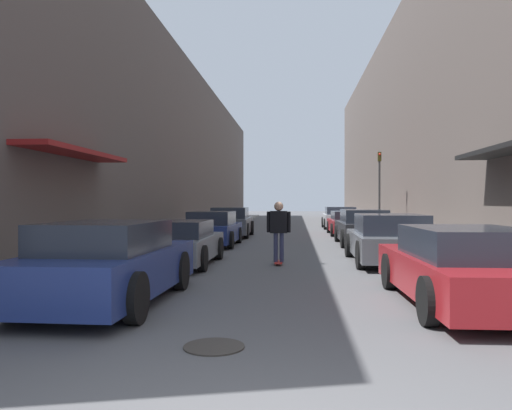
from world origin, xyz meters
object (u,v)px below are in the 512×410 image
(parked_car_left_2, at_px, (213,229))
(parked_car_right_2, at_px, (363,228))
(parked_car_right_3, at_px, (348,223))
(parked_car_left_0, at_px, (109,264))
(parked_car_right_1, at_px, (389,239))
(traffic_light, at_px, (379,184))
(manhole_cover, at_px, (214,347))
(parked_car_left_3, at_px, (231,223))
(skateboarder, at_px, (279,226))
(parked_car_left_1, at_px, (179,243))
(parked_car_right_0, at_px, (464,267))
(parked_car_right_4, at_px, (340,218))

(parked_car_left_2, bearing_deg, parked_car_right_2, 8.97)
(parked_car_right_3, bearing_deg, parked_car_left_0, -108.12)
(parked_car_right_1, bearing_deg, traffic_light, 82.00)
(parked_car_right_2, bearing_deg, manhole_cover, -104.26)
(parked_car_left_0, distance_m, parked_car_left_3, 15.42)
(parked_car_left_3, bearing_deg, traffic_light, 10.56)
(parked_car_right_2, relative_size, manhole_cover, 6.42)
(manhole_cover, height_order, traffic_light, traffic_light)
(parked_car_left_2, height_order, skateboarder, skateboarder)
(skateboarder, xyz_separation_m, manhole_cover, (-0.48, -7.51, -1.01))
(parked_car_right_3, bearing_deg, parked_car_left_2, -130.84)
(parked_car_left_2, relative_size, parked_car_right_1, 0.91)
(parked_car_right_1, height_order, skateboarder, skateboarder)
(parked_car_left_1, xyz_separation_m, traffic_light, (7.11, 11.78, 1.95))
(parked_car_left_3, distance_m, skateboarder, 10.50)
(parked_car_right_1, relative_size, skateboarder, 2.69)
(manhole_cover, bearing_deg, parked_car_right_0, 35.29)
(parked_car_left_2, xyz_separation_m, parked_car_left_3, (0.04, 4.85, 0.05))
(parked_car_left_0, height_order, parked_car_right_2, parked_car_right_2)
(parked_car_left_2, distance_m, parked_car_right_4, 13.62)
(parked_car_left_3, bearing_deg, manhole_cover, -83.11)
(parked_car_right_3, distance_m, traffic_light, 2.46)
(parked_car_right_2, height_order, parked_car_right_3, parked_car_right_2)
(parked_car_right_2, height_order, manhole_cover, parked_car_right_2)
(traffic_light, bearing_deg, manhole_cover, -104.67)
(parked_car_right_2, xyz_separation_m, parked_car_right_3, (0.03, 5.70, -0.08))
(parked_car_right_0, height_order, parked_car_right_3, parked_car_right_0)
(parked_car_left_0, height_order, skateboarder, skateboarder)
(parked_car_left_3, bearing_deg, parked_car_right_4, 52.51)
(parked_car_right_3, distance_m, manhole_cover, 19.74)
(parked_car_left_1, xyz_separation_m, skateboarder, (2.61, 0.29, 0.45))
(parked_car_right_0, height_order, parked_car_right_1, parked_car_right_1)
(parked_car_right_2, distance_m, traffic_light, 5.79)
(parked_car_right_2, bearing_deg, parked_car_left_2, -171.03)
(parked_car_right_3, bearing_deg, traffic_light, -16.07)
(parked_car_right_2, bearing_deg, parked_car_left_0, -115.95)
(parked_car_left_2, distance_m, parked_car_right_2, 5.73)
(parked_car_left_0, bearing_deg, parked_car_right_1, 46.45)
(parked_car_left_2, relative_size, manhole_cover, 5.81)
(parked_car_left_0, relative_size, parked_car_right_0, 0.94)
(parked_car_left_3, bearing_deg, skateboarder, -75.58)
(parked_car_right_2, relative_size, skateboarder, 2.71)
(parked_car_right_2, bearing_deg, parked_car_left_3, 144.90)
(parked_car_right_0, distance_m, parked_car_right_4, 22.60)
(parked_car_left_1, relative_size, parked_car_left_3, 0.97)
(skateboarder, bearing_deg, parked_car_right_1, 10.65)
(manhole_cover, bearing_deg, parked_car_right_3, 79.72)
(parked_car_left_3, relative_size, parked_car_right_4, 1.04)
(parked_car_left_2, relative_size, traffic_light, 1.03)
(parked_car_right_3, xyz_separation_m, skateboarder, (-3.05, -11.90, 0.44))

